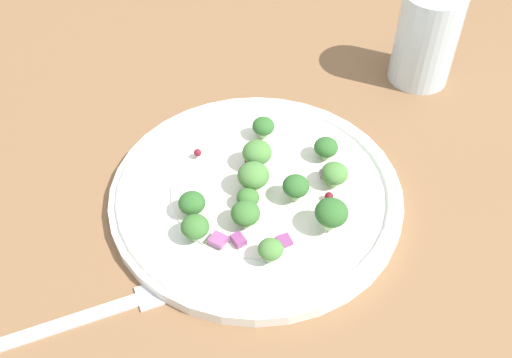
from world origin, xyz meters
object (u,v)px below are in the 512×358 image
object	(u,v)px
fork	(83,317)
water_glass	(426,38)
broccoli_floret_2	(253,176)
plate	(256,192)
broccoli_floret_1	(248,198)
broccoli_floret_0	(334,174)

from	to	relation	value
fork	water_glass	xyz separation A→B (cm)	(-38.52, -25.39, 5.17)
fork	broccoli_floret_2	bearing A→B (deg)	-147.79
fork	water_glass	distance (cm)	46.42
broccoli_floret_2	water_glass	bearing A→B (deg)	-145.81
plate	broccoli_floret_1	world-z (taller)	broccoli_floret_1
plate	fork	bearing A→B (deg)	32.09
plate	broccoli_floret_2	size ratio (longest dim) A/B	9.29
broccoli_floret_2	fork	distance (cm)	19.08
broccoli_floret_2	water_glass	distance (cm)	27.39
broccoli_floret_0	water_glass	bearing A→B (deg)	-133.03
broccoli_floret_2	fork	xyz separation A→B (cm)	(15.94, 10.04, -3.03)
broccoli_floret_1	broccoli_floret_2	size ratio (longest dim) A/B	0.70
broccoli_floret_0	plate	bearing A→B (deg)	-6.78
plate	broccoli_floret_1	xyz separation A→B (cm)	(1.13, 2.01, 1.64)
water_glass	broccoli_floret_1	bearing A→B (deg)	36.32
broccoli_floret_0	broccoli_floret_2	xyz separation A→B (cm)	(7.57, -0.74, 0.45)
broccoli_floret_1	fork	bearing A→B (deg)	28.39
plate	broccoli_floret_1	distance (cm)	2.83
broccoli_floret_1	broccoli_floret_2	xyz separation A→B (cm)	(-0.86, -1.89, 0.79)
broccoli_floret_0	broccoli_floret_1	bearing A→B (deg)	7.75
broccoli_floret_0	broccoli_floret_1	xyz separation A→B (cm)	(8.43, 1.15, -0.33)
plate	fork	distance (cm)	19.14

